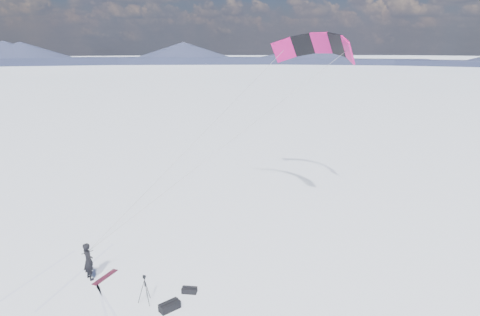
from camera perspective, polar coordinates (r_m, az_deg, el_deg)
ground at (r=18.60m, az=-15.73°, el=-19.67°), size 1800.00×1800.00×0.00m
horizon_hills at (r=16.88m, az=-16.58°, el=-9.71°), size 704.00×704.42×8.68m
snow_tracks at (r=18.67m, az=-14.72°, el=-19.42°), size 17.62×10.25×0.01m
snowkiter at (r=21.00m, az=-20.52°, el=-15.77°), size 0.58×0.75×1.84m
snowboard at (r=20.85m, az=-18.64°, el=-15.75°), size 1.38×1.05×0.04m
tripod at (r=18.22m, az=-13.39°, el=-17.21°), size 0.60×0.55×1.28m
gear_bag_a at (r=17.96m, az=-9.99°, el=-20.02°), size 0.91×0.52×0.39m
gear_bag_b at (r=18.87m, az=-7.21°, el=-18.13°), size 0.72×0.67×0.30m
power_kite at (r=27.73m, az=10.80°, el=15.19°), size 17.11×6.49×10.22m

